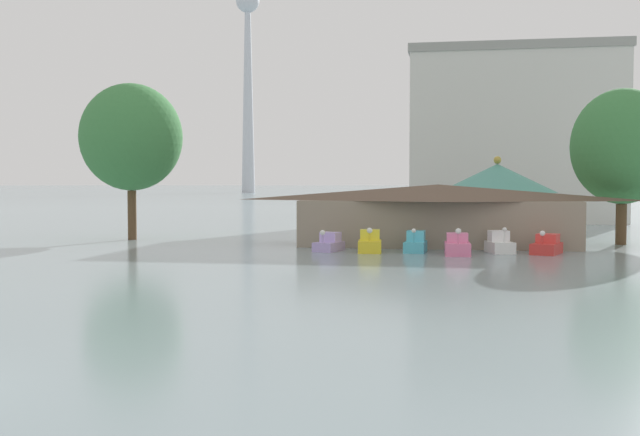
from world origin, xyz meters
name	(u,v)px	position (x,y,z in m)	size (l,w,h in m)	color
pedal_boat_lavender	(329,244)	(4.19, 36.85, 0.51)	(2.03, 2.57, 1.49)	#B299D8
pedal_boat_yellow	(370,243)	(7.03, 36.39, 0.60)	(1.72, 2.44, 1.71)	yellow
pedal_boat_cyan	(416,244)	(10.03, 37.09, 0.56)	(1.51, 2.56, 1.65)	#4CB7CC
pedal_boat_pink	(457,246)	(12.79, 35.64, 0.57)	(1.71, 2.93, 1.79)	pink
pedal_boat_white	(500,244)	(15.55, 37.54, 0.58)	(1.99, 2.55, 1.75)	white
pedal_boat_red	(547,246)	(18.55, 37.28, 0.52)	(2.39, 3.14, 1.58)	red
boathouse	(438,214)	(11.37, 42.53, 2.36)	(21.48, 7.41, 4.52)	gray
green_roof_pavilion	(497,195)	(16.37, 56.92, 3.55)	(10.70, 10.70, 7.03)	brown
shoreline_tree_tall_left	(131,137)	(-13.25, 44.24, 8.30)	(8.23, 8.23, 12.65)	brown
shoreline_tree_right	(622,147)	(24.91, 46.01, 7.34)	(7.55, 7.55, 11.67)	brown
background_building_block	(514,136)	(19.49, 80.78, 10.24)	(24.57, 14.16, 20.44)	silver
distant_broadcast_tower	(248,25)	(-74.30, 303.83, 70.78)	(9.89, 9.89, 166.28)	silver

